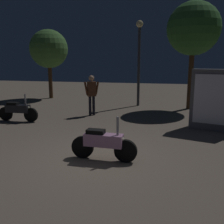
% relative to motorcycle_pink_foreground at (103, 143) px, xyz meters
% --- Properties ---
extents(ground_plane, '(40.00, 40.00, 0.00)m').
position_rel_motorcycle_pink_foreground_xyz_m(ground_plane, '(-0.24, 0.15, -0.44)').
color(ground_plane, '#756656').
extents(motorcycle_pink_foreground, '(1.66, 0.35, 1.11)m').
position_rel_motorcycle_pink_foreground_xyz_m(motorcycle_pink_foreground, '(0.00, 0.00, 0.00)').
color(motorcycle_pink_foreground, black).
rests_on(motorcycle_pink_foreground, ground_plane).
extents(motorcycle_black_parked_left, '(1.66, 0.31, 1.11)m').
position_rel_motorcycle_pink_foreground_xyz_m(motorcycle_black_parked_left, '(-4.27, 3.16, 0.00)').
color(motorcycle_black_parked_left, black).
rests_on(motorcycle_black_parked_left, ground_plane).
extents(person_bystander_far, '(0.63, 0.39, 1.74)m').
position_rel_motorcycle_pink_foreground_xyz_m(person_bystander_far, '(-1.70, 4.81, 0.61)').
color(person_bystander_far, black).
rests_on(person_bystander_far, ground_plane).
extents(streetlamp_near, '(0.36, 0.36, 4.32)m').
position_rel_motorcycle_pink_foreground_xyz_m(streetlamp_near, '(0.04, 7.59, 2.36)').
color(streetlamp_near, '#38383D').
rests_on(streetlamp_near, ground_plane).
extents(tree_center_bg, '(2.49, 2.49, 5.08)m').
position_rel_motorcycle_pink_foreground_xyz_m(tree_center_bg, '(2.61, 7.26, 3.37)').
color(tree_center_bg, '#4C331E').
rests_on(tree_center_bg, ground_plane).
extents(tree_right_bg, '(2.31, 2.31, 4.19)m').
position_rel_motorcycle_pink_foreground_xyz_m(tree_right_bg, '(-5.64, 9.12, 2.58)').
color(tree_right_bg, '#4C331E').
rests_on(tree_right_bg, ground_plane).
extents(kiosk_billboard, '(1.68, 0.93, 2.10)m').
position_rel_motorcycle_pink_foreground_xyz_m(kiosk_billboard, '(3.12, 3.45, 0.61)').
color(kiosk_billboard, '#595960').
rests_on(kiosk_billboard, ground_plane).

